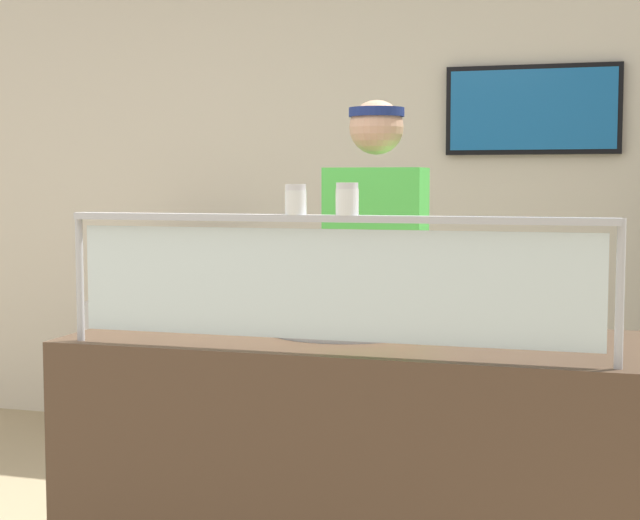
{
  "coord_description": "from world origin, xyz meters",
  "views": [
    {
      "loc": [
        1.69,
        -2.64,
        1.45
      ],
      "look_at": [
        0.77,
        0.43,
        1.19
      ],
      "focal_mm": 54.96,
      "sensor_mm": 36.0,
      "label": 1
    }
  ],
  "objects_px": {
    "pizza_tray": "(345,326)",
    "worker_figure": "(376,295)",
    "parmesan_shaker": "(296,201)",
    "pizza_box_stack": "(163,270)",
    "pepper_flake_shaker": "(347,201)",
    "pizza_server": "(354,321)"
  },
  "relations": [
    {
      "from": "pizza_server",
      "to": "pizza_tray",
      "type": "bearing_deg",
      "value": 164.79
    },
    {
      "from": "worker_figure",
      "to": "parmesan_shaker",
      "type": "bearing_deg",
      "value": -90.33
    },
    {
      "from": "pizza_tray",
      "to": "worker_figure",
      "type": "height_order",
      "value": "worker_figure"
    },
    {
      "from": "pizza_tray",
      "to": "pizza_box_stack",
      "type": "xyz_separation_m",
      "value": [
        -1.5,
        1.73,
        -0.01
      ]
    },
    {
      "from": "pizza_server",
      "to": "pepper_flake_shaker",
      "type": "xyz_separation_m",
      "value": [
        0.08,
        -0.4,
        0.4
      ]
    },
    {
      "from": "pepper_flake_shaker",
      "to": "pizza_box_stack",
      "type": "height_order",
      "value": "pepper_flake_shaker"
    },
    {
      "from": "parmesan_shaker",
      "to": "pizza_box_stack",
      "type": "bearing_deg",
      "value": 124.29
    },
    {
      "from": "pizza_tray",
      "to": "worker_figure",
      "type": "bearing_deg",
      "value": 92.98
    },
    {
      "from": "parmesan_shaker",
      "to": "pizza_box_stack",
      "type": "height_order",
      "value": "parmesan_shaker"
    },
    {
      "from": "pizza_server",
      "to": "pizza_box_stack",
      "type": "height_order",
      "value": "pizza_box_stack"
    },
    {
      "from": "parmesan_shaker",
      "to": "pizza_box_stack",
      "type": "relative_size",
      "value": 0.18
    },
    {
      "from": "pizza_server",
      "to": "parmesan_shaker",
      "type": "distance_m",
      "value": 0.57
    },
    {
      "from": "pizza_tray",
      "to": "pepper_flake_shaker",
      "type": "height_order",
      "value": "pepper_flake_shaker"
    },
    {
      "from": "pizza_tray",
      "to": "pepper_flake_shaker",
      "type": "distance_m",
      "value": 0.61
    },
    {
      "from": "worker_figure",
      "to": "pepper_flake_shaker",
      "type": "bearing_deg",
      "value": -81.52
    },
    {
      "from": "pepper_flake_shaker",
      "to": "parmesan_shaker",
      "type": "bearing_deg",
      "value": 180.0
    },
    {
      "from": "pizza_server",
      "to": "worker_figure",
      "type": "relative_size",
      "value": 0.16
    },
    {
      "from": "parmesan_shaker",
      "to": "pizza_box_stack",
      "type": "xyz_separation_m",
      "value": [
        -1.47,
        2.15,
        -0.43
      ]
    },
    {
      "from": "parmesan_shaker",
      "to": "pizza_server",
      "type": "bearing_deg",
      "value": 79.77
    },
    {
      "from": "pizza_tray",
      "to": "pizza_server",
      "type": "distance_m",
      "value": 0.05
    },
    {
      "from": "parmesan_shaker",
      "to": "pizza_tray",
      "type": "bearing_deg",
      "value": 85.08
    },
    {
      "from": "pizza_tray",
      "to": "parmesan_shaker",
      "type": "height_order",
      "value": "parmesan_shaker"
    }
  ]
}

